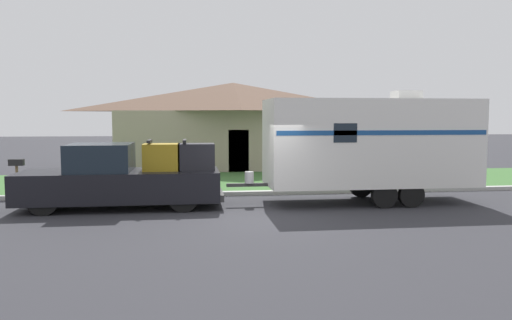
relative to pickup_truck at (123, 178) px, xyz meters
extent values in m
plane|color=#2D2D33|center=(3.97, -1.79, -0.90)|extent=(120.00, 120.00, 0.00)
cube|color=#ADADA8|center=(3.97, 1.96, -0.83)|extent=(80.00, 0.30, 0.14)
cube|color=#3D6B33|center=(3.97, 5.61, -0.88)|extent=(80.00, 7.00, 0.03)
cube|color=gray|center=(4.36, 12.32, 0.62)|extent=(12.04, 6.38, 3.04)
pyramid|color=brown|center=(4.36, 12.32, 2.92)|extent=(13.00, 6.89, 1.57)
cube|color=#4C3828|center=(4.36, 9.16, 0.15)|extent=(1.00, 0.06, 2.10)
cylinder|color=black|center=(-2.06, -0.86, -0.46)|extent=(0.88, 0.28, 0.88)
cylinder|color=black|center=(-2.06, 0.86, -0.46)|extent=(0.88, 0.28, 0.88)
cylinder|color=black|center=(1.79, -0.86, -0.46)|extent=(0.88, 0.28, 0.88)
cylinder|color=black|center=(1.79, 0.86, -0.46)|extent=(0.88, 0.28, 0.88)
cube|color=black|center=(-1.26, 0.00, -0.22)|extent=(3.48, 2.09, 0.88)
cube|color=#19232D|center=(-0.63, 0.00, 0.63)|extent=(1.81, 1.92, 0.81)
cube|color=black|center=(1.66, 0.00, -0.22)|extent=(2.36, 2.09, 0.88)
cube|color=#333333|center=(2.90, 0.00, -0.54)|extent=(0.12, 1.88, 0.20)
cube|color=olive|center=(1.14, 0.00, 0.62)|extent=(1.09, 0.88, 0.80)
cube|color=black|center=(0.80, 0.00, 1.10)|extent=(0.10, 0.96, 0.08)
cube|color=black|center=(2.18, 0.00, 0.62)|extent=(1.09, 0.88, 0.80)
cube|color=black|center=(1.84, 0.00, 1.10)|extent=(0.10, 0.96, 0.08)
cylinder|color=black|center=(7.76, -1.04, -0.51)|extent=(0.77, 0.22, 0.77)
cylinder|color=black|center=(7.76, 1.04, -0.51)|extent=(0.77, 0.22, 0.77)
cylinder|color=black|center=(8.61, -1.04, -0.51)|extent=(0.77, 0.22, 0.77)
cylinder|color=black|center=(8.61, 1.04, -0.51)|extent=(0.77, 0.22, 0.77)
cube|color=silver|center=(7.66, 0.00, 1.03)|extent=(6.56, 2.35, 2.69)
cube|color=navy|center=(7.66, -1.18, 1.36)|extent=(6.42, 0.01, 0.14)
cube|color=#383838|center=(3.74, 0.00, -0.27)|extent=(1.28, 0.12, 0.10)
cylinder|color=silver|center=(3.80, 0.00, -0.04)|extent=(0.28, 0.28, 0.36)
cube|color=silver|center=(8.84, 0.00, 2.51)|extent=(0.80, 0.68, 0.28)
cube|color=#19232D|center=(6.48, -1.18, 1.36)|extent=(0.70, 0.01, 0.56)
cylinder|color=brown|center=(-3.86, 2.57, -0.36)|extent=(0.09, 0.09, 1.08)
cube|color=black|center=(-3.86, 2.57, 0.29)|extent=(0.48, 0.20, 0.22)
camera|label=1|loc=(2.01, -15.19, 1.82)|focal=35.00mm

